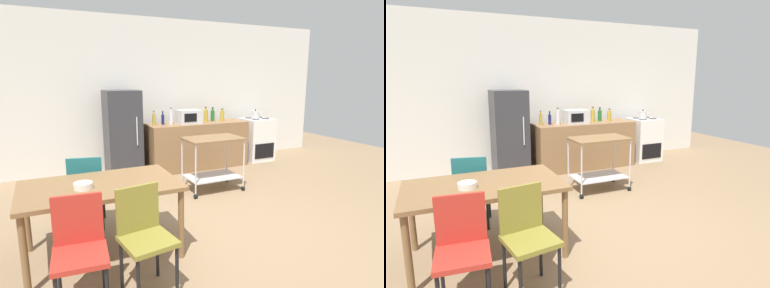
# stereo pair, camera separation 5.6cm
# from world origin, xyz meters

# --- Properties ---
(ground_plane) EXTENTS (12.00, 12.00, 0.00)m
(ground_plane) POSITION_xyz_m (0.00, 0.00, 0.00)
(ground_plane) COLOR #8C7051
(back_wall) EXTENTS (8.40, 0.12, 2.90)m
(back_wall) POSITION_xyz_m (0.00, 3.20, 1.45)
(back_wall) COLOR silver
(back_wall) RESTS_ON ground_plane
(kitchen_counter) EXTENTS (2.00, 0.64, 0.90)m
(kitchen_counter) POSITION_xyz_m (0.90, 2.60, 0.45)
(kitchen_counter) COLOR olive
(kitchen_counter) RESTS_ON ground_plane
(dining_table) EXTENTS (1.50, 0.90, 0.75)m
(dining_table) POSITION_xyz_m (-1.41, 0.05, 0.67)
(dining_table) COLOR brown
(dining_table) RESTS_ON ground_plane
(chair_olive) EXTENTS (0.46, 0.46, 0.89)m
(chair_olive) POSITION_xyz_m (-1.19, -0.66, 0.52)
(chair_olive) COLOR olive
(chair_olive) RESTS_ON ground_plane
(chair_red) EXTENTS (0.44, 0.44, 0.89)m
(chair_red) POSITION_xyz_m (-1.70, -0.67, 0.52)
(chair_red) COLOR #B72D23
(chair_red) RESTS_ON ground_plane
(chair_teal) EXTENTS (0.48, 0.48, 0.89)m
(chair_teal) POSITION_xyz_m (-1.46, 0.74, 0.52)
(chair_teal) COLOR #1E666B
(chair_teal) RESTS_ON ground_plane
(stove_oven) EXTENTS (0.60, 0.61, 0.92)m
(stove_oven) POSITION_xyz_m (2.35, 2.62, 0.45)
(stove_oven) COLOR white
(stove_oven) RESTS_ON ground_plane
(refrigerator) EXTENTS (0.60, 0.63, 1.55)m
(refrigerator) POSITION_xyz_m (-0.55, 2.70, 0.78)
(refrigerator) COLOR #333338
(refrigerator) RESTS_ON ground_plane
(kitchen_cart) EXTENTS (0.91, 0.57, 0.85)m
(kitchen_cart) POSITION_xyz_m (0.53, 1.29, 0.57)
(kitchen_cart) COLOR brown
(kitchen_cart) RESTS_ON ground_plane
(bottle_soy_sauce) EXTENTS (0.06, 0.06, 0.26)m
(bottle_soy_sauce) POSITION_xyz_m (0.03, 2.65, 1.01)
(bottle_soy_sauce) COLOR gold
(bottle_soy_sauce) RESTS_ON kitchen_counter
(bottle_olive_oil) EXTENTS (0.06, 0.06, 0.25)m
(bottle_olive_oil) POSITION_xyz_m (0.20, 2.64, 1.00)
(bottle_olive_oil) COLOR navy
(bottle_olive_oil) RESTS_ON kitchen_counter
(bottle_sesame_oil) EXTENTS (0.08, 0.08, 0.31)m
(bottle_sesame_oil) POSITION_xyz_m (0.34, 2.57, 1.03)
(bottle_sesame_oil) COLOR silver
(bottle_sesame_oil) RESTS_ON kitchen_counter
(microwave) EXTENTS (0.46, 0.35, 0.26)m
(microwave) POSITION_xyz_m (0.71, 2.59, 1.03)
(microwave) COLOR silver
(microwave) RESTS_ON kitchen_counter
(bottle_wine) EXTENTS (0.08, 0.08, 0.29)m
(bottle_wine) POSITION_xyz_m (1.13, 2.67, 1.02)
(bottle_wine) COLOR gold
(bottle_wine) RESTS_ON kitchen_counter
(bottle_sparkling_water) EXTENTS (0.08, 0.08, 0.28)m
(bottle_sparkling_water) POSITION_xyz_m (1.30, 2.70, 1.01)
(bottle_sparkling_water) COLOR #1E6628
(bottle_sparkling_water) RESTS_ON kitchen_counter
(bottle_soda) EXTENTS (0.08, 0.08, 0.25)m
(bottle_soda) POSITION_xyz_m (1.46, 2.59, 1.01)
(bottle_soda) COLOR gold
(bottle_soda) RESTS_ON kitchen_counter
(fruit_bowl) EXTENTS (0.17, 0.17, 0.06)m
(fruit_bowl) POSITION_xyz_m (-1.57, -0.02, 0.78)
(fruit_bowl) COLOR white
(fruit_bowl) RESTS_ON dining_table
(kettle) EXTENTS (0.24, 0.17, 0.19)m
(kettle) POSITION_xyz_m (2.23, 2.52, 1.00)
(kettle) COLOR silver
(kettle) RESTS_ON stove_oven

